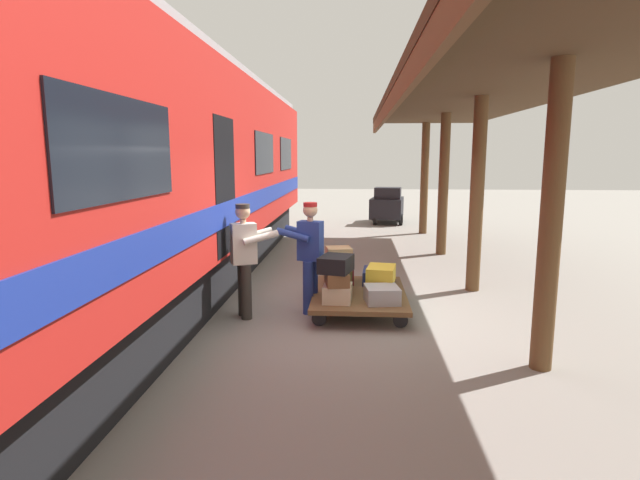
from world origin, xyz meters
TOP-DOWN VIEW (x-y plane):
  - ground_plane at (0.00, 0.00)m, footprint 60.00×60.00m
  - platform_canopy at (-1.95, 0.00)m, footprint 3.20×17.84m
  - train_car at (3.52, 0.00)m, footprint 3.03×18.62m
  - luggage_cart at (0.04, -0.41)m, footprint 1.44×2.10m
  - suitcase_cream_canvas at (0.36, 0.16)m, footprint 0.43×0.47m
  - suitcase_navy_fabric at (-0.29, -0.99)m, footprint 0.55×0.65m
  - suitcase_gray_aluminum at (-0.29, 0.16)m, footprint 0.53×0.54m
  - suitcase_red_plastic at (0.36, -0.41)m, footprint 0.42×0.62m
  - suitcase_teal_softside at (-0.29, -0.41)m, footprint 0.41×0.46m
  - suitcase_maroon_trunk at (0.36, -0.99)m, footprint 0.48×0.54m
  - suitcase_olive_duffel at (0.33, -0.42)m, footprint 0.36×0.38m
  - suitcase_brown_leather at (0.37, 0.16)m, footprint 0.40×0.54m
  - suitcase_black_hardshell at (0.39, 0.14)m, footprint 0.54×0.62m
  - suitcase_slate_roller at (0.36, -0.98)m, footprint 0.50×0.56m
  - suitcase_yellow_case at (-0.30, -0.38)m, footprint 0.49×0.62m
  - suitcase_tan_vintage at (0.38, -1.01)m, footprint 0.48×0.47m
  - porter_in_overalls at (0.81, -0.22)m, footprint 0.73×0.55m
  - porter_by_door at (1.73, 0.09)m, footprint 0.74×0.61m
  - baggage_tug at (-1.03, -10.92)m, footprint 1.34×1.84m

SIDE VIEW (x-z plane):
  - ground_plane at x=0.00m, z-range 0.00..0.00m
  - luggage_cart at x=0.04m, z-range 0.10..0.38m
  - suitcase_teal_softside at x=-0.29m, z-range 0.28..0.45m
  - suitcase_red_plastic at x=0.36m, z-range 0.28..0.48m
  - suitcase_navy_fabric at x=-0.29m, z-range 0.28..0.51m
  - suitcase_gray_aluminum at x=-0.29m, z-range 0.28..0.52m
  - suitcase_cream_canvas at x=0.36m, z-range 0.28..0.54m
  - suitcase_maroon_trunk at x=0.36m, z-range 0.28..0.54m
  - suitcase_yellow_case at x=-0.30m, z-range 0.45..0.70m
  - suitcase_olive_duffel at x=0.33m, z-range 0.48..0.68m
  - baggage_tug at x=-1.03m, z-range -0.02..1.28m
  - suitcase_brown_leather at x=0.37m, z-range 0.54..0.73m
  - suitcase_slate_roller at x=0.36m, z-range 0.54..0.73m
  - suitcase_tan_vintage at x=0.38m, z-range 0.73..0.88m
  - suitcase_black_hardshell at x=0.39m, z-range 0.73..0.96m
  - porter_in_overalls at x=0.81m, z-range 0.07..1.78m
  - porter_by_door at x=1.73m, z-range 0.07..1.78m
  - train_car at x=3.52m, z-range 0.06..4.06m
  - platform_canopy at x=-1.95m, z-range 1.50..5.06m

